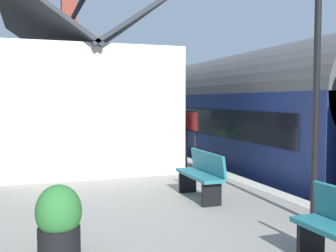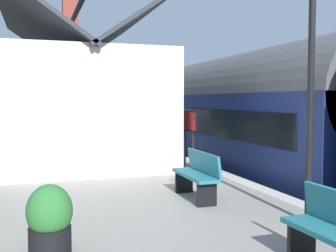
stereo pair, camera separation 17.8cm
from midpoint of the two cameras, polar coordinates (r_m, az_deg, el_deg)
ground_plane at (r=14.17m, az=5.08°, el=-7.79°), size 160.00×160.00×0.00m
platform at (r=13.03m, az=-10.18°, el=-6.67°), size 32.00×5.47×0.97m
platform_edge_coping at (r=13.57m, az=0.54°, el=-4.09°), size 32.00×0.36×0.02m
rail_near at (r=14.88m, az=10.82°, el=-7.01°), size 52.00×0.08×0.14m
rail_far at (r=14.23m, az=5.74°, el=-7.46°), size 52.00×0.08×0.14m
station_building at (r=13.33m, az=-13.02°, el=3.00°), size 8.34×4.62×6.07m
bench_platform_end at (r=7.58m, az=4.14°, el=-6.73°), size 1.40×0.43×0.88m
bench_near_building at (r=23.72m, az=-12.20°, el=0.30°), size 1.41×0.48×0.88m
bench_by_lamp at (r=20.87m, az=-11.07°, el=-0.14°), size 1.41×0.48×0.88m
planter_bench_left at (r=13.73m, az=-2.05°, el=-2.18°), size 0.45×0.45×0.81m
planter_under_sign at (r=22.42m, az=-11.66°, el=-0.07°), size 0.51×0.51×0.80m
planter_corner_building at (r=22.72m, az=-8.45°, el=0.11°), size 0.60×0.60×0.84m
planter_bench_right at (r=5.09m, az=-16.19°, el=-12.69°), size 0.54×0.54×0.85m
lamp_post_platform at (r=6.42m, az=19.66°, el=11.46°), size 0.32×0.50×3.95m
station_sign_board at (r=10.15m, az=2.72°, el=-0.02°), size 0.96×0.06×1.57m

